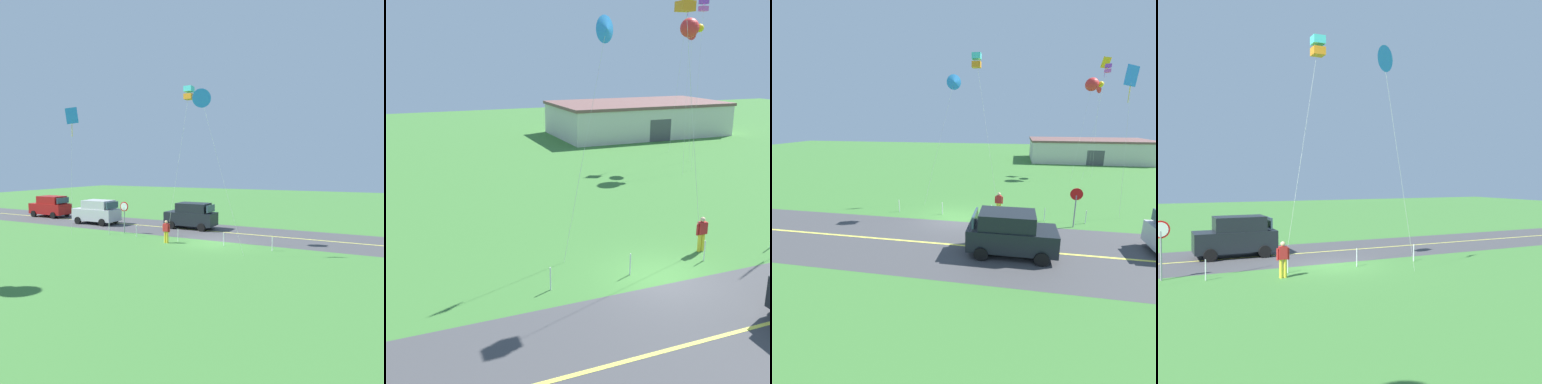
% 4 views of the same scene
% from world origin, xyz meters
% --- Properties ---
extents(ground_plane, '(120.00, 120.00, 0.10)m').
position_xyz_m(ground_plane, '(0.00, 0.00, -0.05)').
color(ground_plane, '#3D7533').
extents(asphalt_road, '(120.00, 7.00, 0.00)m').
position_xyz_m(asphalt_road, '(0.00, -4.00, 0.00)').
color(asphalt_road, '#424244').
rests_on(asphalt_road, ground).
extents(road_centre_stripe, '(120.00, 0.16, 0.00)m').
position_xyz_m(road_centre_stripe, '(0.00, -4.00, 0.01)').
color(road_centre_stripe, '#E5E04C').
rests_on(road_centre_stripe, asphalt_road).
extents(car_suv_foreground, '(4.40, 2.12, 2.24)m').
position_xyz_m(car_suv_foreground, '(3.87, -4.47, 1.15)').
color(car_suv_foreground, black).
rests_on(car_suv_foreground, ground).
extents(stop_sign, '(0.76, 0.08, 2.56)m').
position_xyz_m(stop_sign, '(7.78, -0.10, 1.80)').
color(stop_sign, gray).
rests_on(stop_sign, ground).
extents(person_adult_near, '(0.58, 0.22, 1.60)m').
position_xyz_m(person_adult_near, '(2.93, 1.58, 0.86)').
color(person_adult_near, yellow).
rests_on(person_adult_near, ground).
extents(kite_red_low, '(1.99, 0.56, 10.72)m').
position_xyz_m(kite_red_low, '(1.23, 1.41, 10.25)').
color(kite_red_low, silver).
rests_on(kite_red_low, ground).
extents(kite_blue_mid, '(2.83, 1.46, 9.89)m').
position_xyz_m(kite_blue_mid, '(-0.81, 3.85, 9.30)').
color(kite_blue_mid, silver).
rests_on(kite_blue_mid, ground).
extents(fence_post_0, '(0.05, 0.05, 0.90)m').
position_xyz_m(fence_post_0, '(-4.35, 0.70, 0.45)').
color(fence_post_0, silver).
rests_on(fence_post_0, ground).
extents(fence_post_1, '(0.05, 0.05, 0.90)m').
position_xyz_m(fence_post_1, '(-1.05, 0.70, 0.45)').
color(fence_post_1, silver).
rests_on(fence_post_1, ground).
extents(fence_post_2, '(0.05, 0.05, 0.90)m').
position_xyz_m(fence_post_2, '(2.46, 0.70, 0.45)').
color(fence_post_2, silver).
rests_on(fence_post_2, ground).
extents(fence_post_3, '(0.05, 0.05, 0.90)m').
position_xyz_m(fence_post_3, '(6.06, 0.70, 0.45)').
color(fence_post_3, silver).
rests_on(fence_post_3, ground).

